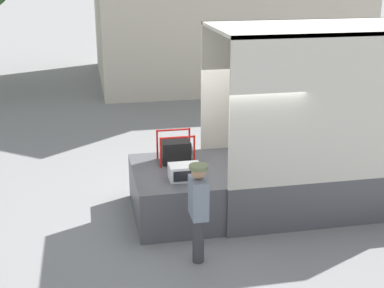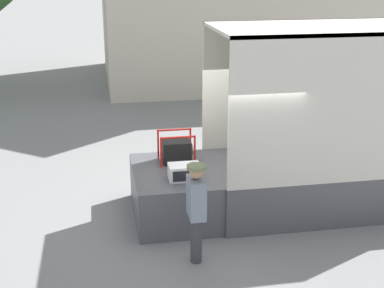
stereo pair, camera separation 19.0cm
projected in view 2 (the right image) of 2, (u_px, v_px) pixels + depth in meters
name	position (u px, v px, depth m)	size (l,w,h in m)	color
ground_plane	(213.00, 211.00, 10.07)	(160.00, 160.00, 0.00)	gray
tailgate_deck	(174.00, 193.00, 9.81)	(1.47, 2.03, 0.89)	#4C4C51
microwave	(184.00, 172.00, 9.21)	(0.55, 0.37, 0.27)	white
portable_generator	(177.00, 151.00, 10.00)	(0.66, 0.50, 0.58)	black
worker_person	(196.00, 204.00, 8.08)	(0.29, 0.44, 1.62)	#38383D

